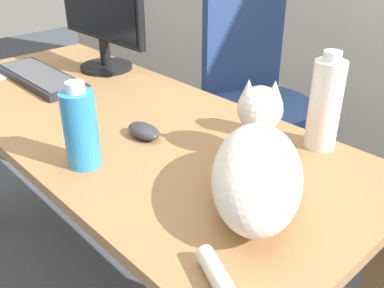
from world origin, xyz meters
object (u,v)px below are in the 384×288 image
(monitor, at_px, (100,9))
(computer_mouse, at_px, (144,131))
(cat, at_px, (257,165))
(water_bottle, at_px, (81,128))
(spray_bottle, at_px, (325,104))
(keyboard, at_px, (40,77))
(office_chair, at_px, (253,127))

(monitor, xyz_separation_m, computer_mouse, (0.56, -0.25, -0.21))
(cat, bearing_deg, computer_mouse, 179.68)
(monitor, xyz_separation_m, water_bottle, (0.58, -0.44, -0.13))
(water_bottle, bearing_deg, spray_bottle, 55.99)
(spray_bottle, bearing_deg, monitor, -176.58)
(monitor, distance_m, computer_mouse, 0.65)
(spray_bottle, bearing_deg, keyboard, -162.44)
(keyboard, xyz_separation_m, water_bottle, (0.63, -0.19, 0.08))
(computer_mouse, height_order, water_bottle, water_bottle)
(cat, xyz_separation_m, spray_bottle, (-0.04, 0.30, 0.04))
(computer_mouse, relative_size, water_bottle, 0.53)
(keyboard, relative_size, spray_bottle, 1.75)
(computer_mouse, height_order, spray_bottle, spray_bottle)
(keyboard, height_order, computer_mouse, computer_mouse)
(office_chair, distance_m, keyboard, 0.89)
(monitor, distance_m, water_bottle, 0.74)
(monitor, xyz_separation_m, keyboard, (-0.05, -0.25, -0.21))
(office_chair, relative_size, spray_bottle, 3.79)
(monitor, bearing_deg, water_bottle, -37.04)
(water_bottle, bearing_deg, keyboard, 163.15)
(keyboard, bearing_deg, office_chair, 61.60)
(computer_mouse, bearing_deg, cat, -0.32)
(office_chair, bearing_deg, spray_bottle, -37.73)
(monitor, bearing_deg, keyboard, -100.27)
(monitor, height_order, keyboard, monitor)
(cat, relative_size, spray_bottle, 1.99)
(cat, bearing_deg, water_bottle, -152.87)
(cat, bearing_deg, keyboard, 179.96)
(computer_mouse, distance_m, spray_bottle, 0.47)
(office_chair, distance_m, monitor, 0.79)
(office_chair, xyz_separation_m, water_bottle, (0.23, -0.93, 0.39))
(monitor, bearing_deg, computer_mouse, -23.69)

